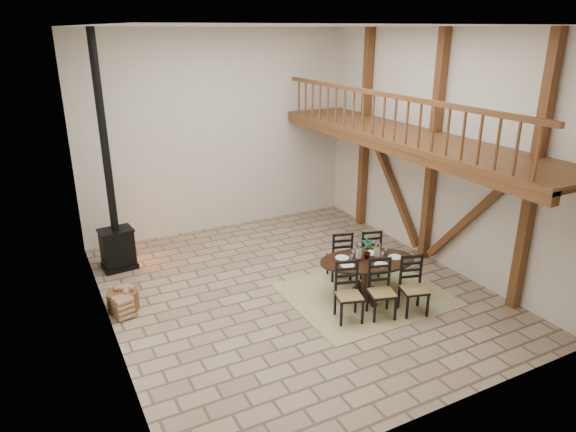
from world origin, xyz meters
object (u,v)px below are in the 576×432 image
dining_table (368,279)px  wood_stove (114,221)px  log_basket (123,300)px  log_stack (123,307)px

dining_table → wood_stove: size_ratio=0.48×
wood_stove → log_basket: (-0.26, -1.86, -0.91)m
dining_table → log_stack: size_ratio=5.68×
log_basket → log_stack: bearing=-99.6°
dining_table → log_basket: size_ratio=4.17×
dining_table → wood_stove: wood_stove is taller
wood_stove → log_stack: wood_stove is taller
log_stack → log_basket: bearing=80.4°
wood_stove → log_basket: wood_stove is taller
log_basket → log_stack: 0.31m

